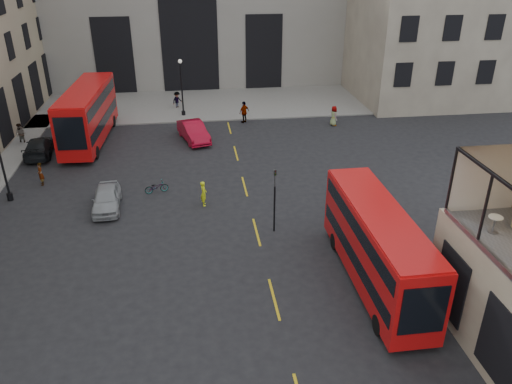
{
  "coord_description": "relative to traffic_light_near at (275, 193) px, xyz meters",
  "views": [
    {
      "loc": [
        -5.26,
        -12.02,
        14.59
      ],
      "look_at": [
        -2.16,
        11.08,
        3.0
      ],
      "focal_mm": 35.0,
      "sensor_mm": 36.0,
      "label": 1
    }
  ],
  "objects": [
    {
      "name": "pavement_far",
      "position": [
        -5.0,
        26.0,
        -2.36
      ],
      "size": [
        40.0,
        12.0,
        0.12
      ],
      "primitive_type": "cube",
      "color": "slate",
      "rests_on": "ground"
    },
    {
      "name": "traffic_light_near",
      "position": [
        0.0,
        0.0,
        0.0
      ],
      "size": [
        0.16,
        0.2,
        3.8
      ],
      "color": "black",
      "rests_on": "ground"
    },
    {
      "name": "traffic_light_far",
      "position": [
        -14.0,
        16.0,
        0.0
      ],
      "size": [
        0.16,
        0.2,
        3.8
      ],
      "color": "black",
      "rests_on": "ground"
    },
    {
      "name": "street_lamp_a",
      "position": [
        -16.0,
        6.0,
        -0.03
      ],
      "size": [
        0.36,
        0.36,
        5.33
      ],
      "color": "black",
      "rests_on": "ground"
    },
    {
      "name": "street_lamp_b",
      "position": [
        -5.0,
        22.0,
        -0.03
      ],
      "size": [
        0.36,
        0.36,
        5.33
      ],
      "color": "black",
      "rests_on": "ground"
    },
    {
      "name": "bus_near",
      "position": [
        3.9,
        -5.37,
        -0.23
      ],
      "size": [
        2.3,
        9.79,
        3.9
      ],
      "color": "red",
      "rests_on": "ground"
    },
    {
      "name": "bus_far",
      "position": [
        -12.54,
        16.28,
        0.07
      ],
      "size": [
        3.1,
        11.25,
        4.44
      ],
      "color": "red",
      "rests_on": "ground"
    },
    {
      "name": "car_a",
      "position": [
        -9.71,
        4.05,
        -1.74
      ],
      "size": [
        1.81,
        4.07,
        1.36
      ],
      "primitive_type": "imported",
      "rotation": [
        0.0,
        0.0,
        0.05
      ],
      "color": "#969A9E",
      "rests_on": "ground"
    },
    {
      "name": "car_b",
      "position": [
        -4.18,
        15.33,
        -1.65
      ],
      "size": [
        2.85,
        4.99,
        1.56
      ],
      "primitive_type": "imported",
      "rotation": [
        0.0,
        0.0,
        0.27
      ],
      "color": "#AD0A23",
      "rests_on": "ground"
    },
    {
      "name": "car_c",
      "position": [
        -16.0,
        13.65,
        -1.74
      ],
      "size": [
        2.36,
        4.87,
        1.36
      ],
      "primitive_type": "imported",
      "rotation": [
        0.0,
        0.0,
        3.24
      ],
      "color": "black",
      "rests_on": "ground"
    },
    {
      "name": "bicycle",
      "position": [
        -6.81,
        5.85,
        -2.02
      ],
      "size": [
        1.61,
        0.89,
        0.8
      ],
      "primitive_type": "imported",
      "rotation": [
        0.0,
        0.0,
        1.82
      ],
      "color": "gray",
      "rests_on": "ground"
    },
    {
      "name": "cyclist",
      "position": [
        -3.81,
        3.7,
        -1.62
      ],
      "size": [
        0.41,
        0.6,
        1.61
      ],
      "primitive_type": "imported",
      "rotation": [
        0.0,
        0.0,
        1.61
      ],
      "color": "#DCED19",
      "rests_on": "ground"
    },
    {
      "name": "pedestrian_a",
      "position": [
        -18.0,
        16.23,
        -1.55
      ],
      "size": [
        0.99,
        0.86,
        1.75
      ],
      "primitive_type": "imported",
      "rotation": [
        0.0,
        0.0,
        -0.26
      ],
      "color": "gray",
      "rests_on": "ground"
    },
    {
      "name": "pedestrian_b",
      "position": [
        -5.57,
        24.52,
        -1.58
      ],
      "size": [
        1.23,
        1.21,
        1.7
      ],
      "primitive_type": "imported",
      "rotation": [
        0.0,
        0.0,
        0.74
      ],
      "color": "gray",
      "rests_on": "ground"
    },
    {
      "name": "pedestrian_c",
      "position": [
        0.49,
        19.36,
        -1.44
      ],
      "size": [
        1.2,
        1.1,
        1.97
      ],
      "primitive_type": "imported",
      "rotation": [
        0.0,
        0.0,
        3.82
      ],
      "color": "gray",
      "rests_on": "ground"
    },
    {
      "name": "pedestrian_d",
      "position": [
        8.31,
        17.49,
        -1.54
      ],
      "size": [
        0.75,
        0.98,
        1.78
      ],
      "primitive_type": "imported",
      "rotation": [
        0.0,
        0.0,
        1.8
      ],
      "color": "gray",
      "rests_on": "ground"
    },
    {
      "name": "pedestrian_e",
      "position": [
        -14.55,
        8.11,
        -1.63
      ],
      "size": [
        0.54,
        0.67,
        1.58
      ],
      "primitive_type": "imported",
      "rotation": [
        0.0,
        0.0,
        5.04
      ],
      "color": "gray",
      "rests_on": "ground"
    },
    {
      "name": "cafe_table_far",
      "position": [
        7.04,
        -8.78,
        2.62
      ],
      "size": [
        0.54,
        0.54,
        0.67
      ],
      "color": "silver",
      "rests_on": "cafe_floor"
    }
  ]
}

